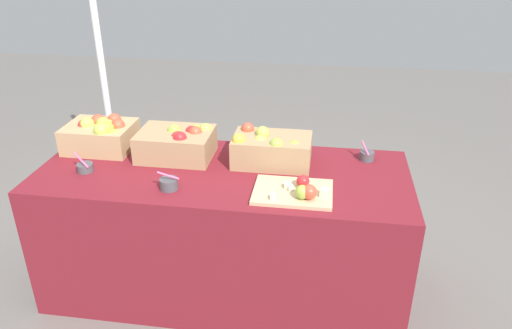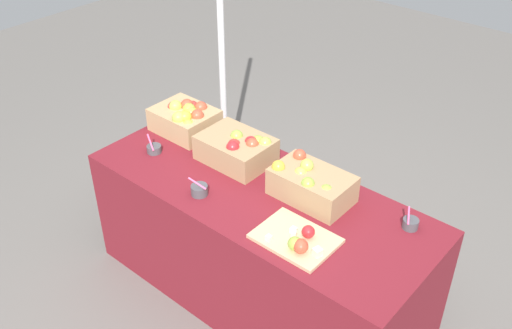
{
  "view_description": "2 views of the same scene",
  "coord_description": "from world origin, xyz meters",
  "px_view_note": "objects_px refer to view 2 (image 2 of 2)",
  "views": [
    {
      "loc": [
        0.5,
        -2.19,
        1.88
      ],
      "look_at": [
        0.18,
        -0.02,
        0.8
      ],
      "focal_mm": 34.42,
      "sensor_mm": 36.0,
      "label": 1
    },
    {
      "loc": [
        1.56,
        -1.85,
        2.55
      ],
      "look_at": [
        -0.05,
        0.04,
        0.86
      ],
      "focal_mm": 40.9,
      "sensor_mm": 36.0,
      "label": 2
    }
  ],
  "objects_px": {
    "apple_crate_right": "(311,184)",
    "sample_bowl_near": "(410,223)",
    "sample_bowl_mid": "(154,149)",
    "apple_crate_middle": "(237,148)",
    "tent_pole": "(222,53)",
    "sample_bowl_far": "(199,190)",
    "apple_crate_left": "(185,118)",
    "cutting_board_front": "(297,239)"
  },
  "relations": [
    {
      "from": "apple_crate_middle",
      "to": "sample_bowl_far",
      "type": "relative_size",
      "value": 3.68
    },
    {
      "from": "apple_crate_right",
      "to": "cutting_board_front",
      "type": "bearing_deg",
      "value": -63.34
    },
    {
      "from": "apple_crate_left",
      "to": "sample_bowl_near",
      "type": "relative_size",
      "value": 3.55
    },
    {
      "from": "apple_crate_right",
      "to": "cutting_board_front",
      "type": "height_order",
      "value": "apple_crate_right"
    },
    {
      "from": "sample_bowl_mid",
      "to": "sample_bowl_far",
      "type": "bearing_deg",
      "value": -13.46
    },
    {
      "from": "sample_bowl_near",
      "to": "tent_pole",
      "type": "relative_size",
      "value": 0.05
    },
    {
      "from": "cutting_board_front",
      "to": "sample_bowl_mid",
      "type": "relative_size",
      "value": 3.59
    },
    {
      "from": "tent_pole",
      "to": "cutting_board_front",
      "type": "bearing_deg",
      "value": -34.57
    },
    {
      "from": "apple_crate_left",
      "to": "apple_crate_right",
      "type": "bearing_deg",
      "value": -2.87
    },
    {
      "from": "sample_bowl_mid",
      "to": "tent_pole",
      "type": "distance_m",
      "value": 0.9
    },
    {
      "from": "apple_crate_left",
      "to": "cutting_board_front",
      "type": "xyz_separation_m",
      "value": [
        1.12,
        -0.37,
        -0.06
      ]
    },
    {
      "from": "apple_crate_middle",
      "to": "apple_crate_left",
      "type": "bearing_deg",
      "value": 175.1
    },
    {
      "from": "apple_crate_right",
      "to": "sample_bowl_far",
      "type": "relative_size",
      "value": 3.79
    },
    {
      "from": "tent_pole",
      "to": "apple_crate_middle",
      "type": "bearing_deg",
      "value": -41.48
    },
    {
      "from": "apple_crate_right",
      "to": "sample_bowl_mid",
      "type": "bearing_deg",
      "value": -165.78
    },
    {
      "from": "apple_crate_middle",
      "to": "sample_bowl_near",
      "type": "xyz_separation_m",
      "value": [
        1.01,
        0.11,
        -0.06
      ]
    },
    {
      "from": "apple_crate_middle",
      "to": "sample_bowl_near",
      "type": "bearing_deg",
      "value": 5.97
    },
    {
      "from": "apple_crate_right",
      "to": "sample_bowl_mid",
      "type": "distance_m",
      "value": 0.96
    },
    {
      "from": "apple_crate_middle",
      "to": "sample_bowl_mid",
      "type": "distance_m",
      "value": 0.49
    },
    {
      "from": "apple_crate_middle",
      "to": "cutting_board_front",
      "type": "height_order",
      "value": "apple_crate_middle"
    },
    {
      "from": "apple_crate_right",
      "to": "sample_bowl_near",
      "type": "xyz_separation_m",
      "value": [
        0.5,
        0.11,
        -0.06
      ]
    },
    {
      "from": "apple_crate_middle",
      "to": "tent_pole",
      "type": "xyz_separation_m",
      "value": [
        -0.66,
        0.58,
        0.19
      ]
    },
    {
      "from": "apple_crate_left",
      "to": "sample_bowl_near",
      "type": "height_order",
      "value": "apple_crate_left"
    },
    {
      "from": "sample_bowl_mid",
      "to": "tent_pole",
      "type": "relative_size",
      "value": 0.05
    },
    {
      "from": "sample_bowl_far",
      "to": "tent_pole",
      "type": "bearing_deg",
      "value": 127.39
    },
    {
      "from": "sample_bowl_near",
      "to": "tent_pole",
      "type": "distance_m",
      "value": 1.75
    },
    {
      "from": "cutting_board_front",
      "to": "sample_bowl_near",
      "type": "height_order",
      "value": "sample_bowl_near"
    },
    {
      "from": "cutting_board_front",
      "to": "sample_bowl_far",
      "type": "height_order",
      "value": "sample_bowl_far"
    },
    {
      "from": "sample_bowl_far",
      "to": "tent_pole",
      "type": "height_order",
      "value": "tent_pole"
    },
    {
      "from": "apple_crate_left",
      "to": "sample_bowl_near",
      "type": "bearing_deg",
      "value": 2.62
    },
    {
      "from": "apple_crate_middle",
      "to": "tent_pole",
      "type": "distance_m",
      "value": 0.9
    },
    {
      "from": "tent_pole",
      "to": "apple_crate_right",
      "type": "bearing_deg",
      "value": -26.95
    },
    {
      "from": "cutting_board_front",
      "to": "sample_bowl_mid",
      "type": "bearing_deg",
      "value": 175.41
    },
    {
      "from": "sample_bowl_far",
      "to": "tent_pole",
      "type": "xyz_separation_m",
      "value": [
        -0.72,
        0.94,
        0.24
      ]
    },
    {
      "from": "apple_crate_left",
      "to": "apple_crate_middle",
      "type": "height_order",
      "value": "apple_crate_left"
    },
    {
      "from": "cutting_board_front",
      "to": "tent_pole",
      "type": "bearing_deg",
      "value": 145.43
    },
    {
      "from": "apple_crate_right",
      "to": "apple_crate_middle",
      "type": "bearing_deg",
      "value": 178.96
    },
    {
      "from": "apple_crate_left",
      "to": "apple_crate_right",
      "type": "distance_m",
      "value": 0.96
    },
    {
      "from": "tent_pole",
      "to": "sample_bowl_far",
      "type": "bearing_deg",
      "value": -52.61
    },
    {
      "from": "apple_crate_right",
      "to": "sample_bowl_far",
      "type": "bearing_deg",
      "value": -141.91
    },
    {
      "from": "apple_crate_right",
      "to": "tent_pole",
      "type": "relative_size",
      "value": 0.2
    },
    {
      "from": "sample_bowl_mid",
      "to": "tent_pole",
      "type": "xyz_separation_m",
      "value": [
        -0.24,
        0.83,
        0.25
      ]
    }
  ]
}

